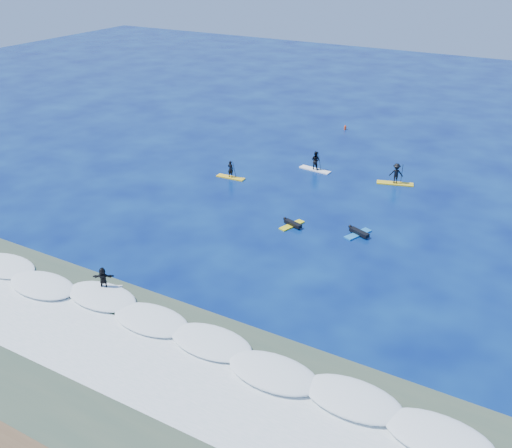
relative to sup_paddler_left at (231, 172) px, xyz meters
The scene contains 11 objects.
ground 12.08m from the sup_paddler_left, 58.25° to the right, with size 160.00×160.00×0.00m, color #040D4C.
shallow_water 25.09m from the sup_paddler_left, 75.33° to the right, with size 90.00×13.00×0.01m, color #374B39.
breaking_wave 21.24m from the sup_paddler_left, 72.60° to the right, with size 40.00×6.00×0.30m, color white.
whitewater 24.12m from the sup_paddler_left, 74.73° to the right, with size 34.00×5.00×0.02m, color silver.
sup_paddler_left is the anchor object (origin of this frame).
sup_paddler_center 7.91m from the sup_paddler_left, 43.42° to the left, with size 3.06×1.06×2.10m.
sup_paddler_right 14.40m from the sup_paddler_left, 24.17° to the left, with size 3.21×1.64×2.19m.
prone_paddler_near 10.61m from the sup_paddler_left, 32.67° to the right, with size 1.71×2.26×0.46m.
prone_paddler_far 14.46m from the sup_paddler_left, 18.66° to the right, with size 1.79×2.38×0.48m.
wave_surfer 19.40m from the sup_paddler_left, 81.24° to the right, with size 2.07×1.58×1.51m.
marker_buoy 18.64m from the sup_paddler_left, 78.91° to the left, with size 0.25×0.25×0.61m.
Camera 1 is at (18.88, -29.54, 19.25)m, focal length 40.00 mm.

